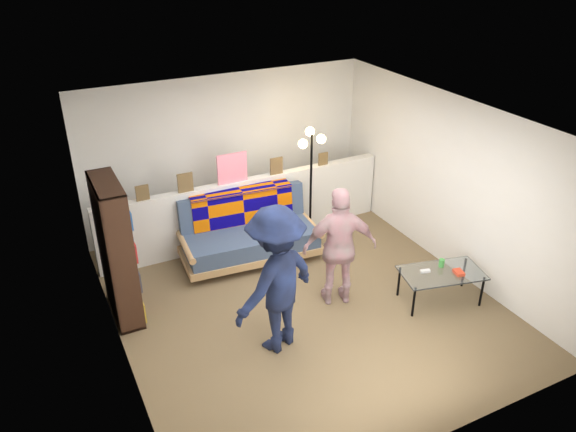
% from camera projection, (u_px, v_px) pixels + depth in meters
% --- Properties ---
extents(ground, '(5.00, 5.00, 0.00)m').
position_uv_depth(ground, '(302.00, 301.00, 7.24)').
color(ground, brown).
rests_on(ground, ground).
extents(room_shell, '(4.60, 5.05, 2.45)m').
position_uv_depth(room_shell, '(285.00, 168.00, 6.84)').
color(room_shell, silver).
rests_on(room_shell, ground).
extents(half_wall_ledge, '(4.45, 0.15, 1.00)m').
position_uv_depth(half_wall_ledge, '(246.00, 210.00, 8.43)').
color(half_wall_ledge, silver).
rests_on(half_wall_ledge, ground).
extents(ledge_decor, '(2.97, 0.02, 0.45)m').
position_uv_depth(ledge_decor, '(231.00, 172.00, 8.01)').
color(ledge_decor, brown).
rests_on(ledge_decor, half_wall_ledge).
extents(futon_sofa, '(2.02, 1.09, 0.84)m').
position_uv_depth(futon_sofa, '(250.00, 233.00, 8.03)').
color(futon_sofa, tan).
rests_on(futon_sofa, ground).
extents(bookshelf, '(0.30, 0.89, 1.78)m').
position_uv_depth(bookshelf, '(117.00, 255.00, 6.65)').
color(bookshelf, black).
rests_on(bookshelf, ground).
extents(coffee_table, '(1.13, 0.79, 0.53)m').
position_uv_depth(coffee_table, '(442.00, 274.00, 7.07)').
color(coffee_table, black).
rests_on(coffee_table, ground).
extents(floor_lamp, '(0.38, 0.31, 1.72)m').
position_uv_depth(floor_lamp, '(311.00, 162.00, 8.25)').
color(floor_lamp, black).
rests_on(floor_lamp, ground).
extents(person_left, '(1.29, 1.02, 1.75)m').
position_uv_depth(person_left, '(276.00, 280.00, 6.10)').
color(person_left, black).
rests_on(person_left, ground).
extents(person_right, '(1.00, 0.65, 1.58)m').
position_uv_depth(person_right, '(340.00, 247.00, 6.90)').
color(person_right, pink).
rests_on(person_right, ground).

